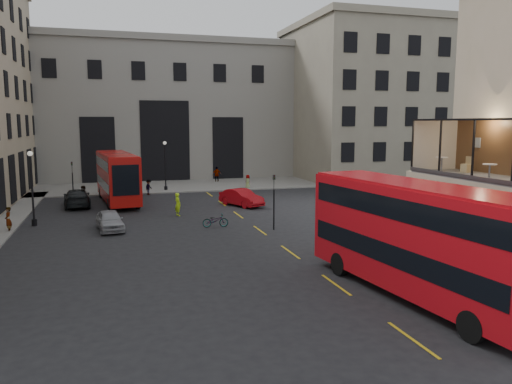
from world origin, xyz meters
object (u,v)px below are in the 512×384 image
object	(u,v)px
street_lamp_a	(32,193)
car_a	(110,220)
traffic_light_near	(274,195)
cafe_table_far	(442,162)
cafe_chair_d	(466,168)
car_c	(77,198)
bus_far	(117,175)
bus_near	(417,234)
cafe_table_mid	(490,169)
pedestrian_d	(248,182)
pedestrian_b	(149,187)
pedestrian_a	(84,197)
traffic_light_far	(72,177)
street_lamp_b	(165,169)
bicycle	(215,220)
car_b	(241,198)
pedestrian_c	(217,175)
cyclist	(178,204)

from	to	relation	value
street_lamp_a	car_a	size ratio (longest dim) A/B	1.32
traffic_light_near	car_a	distance (m)	11.34
cafe_table_far	cafe_chair_d	world-z (taller)	cafe_chair_d
car_c	bus_far	bearing A→B (deg)	-164.63
bus_near	cafe_table_mid	distance (m)	5.76
pedestrian_d	car_c	bearing A→B (deg)	73.12
bus_near	pedestrian_b	size ratio (longest dim) A/B	7.78
bus_far	pedestrian_b	world-z (taller)	bus_far
pedestrian_a	cafe_chair_d	size ratio (longest dim) A/B	2.21
traffic_light_far	cafe_chair_d	bearing A→B (deg)	-48.70
cafe_chair_d	street_lamp_b	bearing A→B (deg)	112.76
bus_far	bicycle	world-z (taller)	bus_far
bus_far	car_c	bearing A→B (deg)	-160.31
street_lamp_b	car_c	bearing A→B (deg)	-136.31
street_lamp_b	car_b	world-z (taller)	street_lamp_b
cafe_chair_d	cafe_table_mid	bearing A→B (deg)	-114.31
pedestrian_c	traffic_light_far	bearing A→B (deg)	37.72
bus_near	pedestrian_d	xyz separation A→B (m)	(2.50, 35.74, -1.94)
bus_near	pedestrian_c	world-z (taller)	bus_near
car_a	cafe_chair_d	distance (m)	22.76
car_c	cafe_chair_d	size ratio (longest dim) A/B	6.14
cyclist	street_lamp_a	bearing A→B (deg)	76.28
cyclist	cafe_chair_d	xyz separation A→B (m)	(13.69, -16.15, 3.95)
cyclist	pedestrian_d	distance (m)	17.27
traffic_light_near	cafe_table_mid	bearing A→B (deg)	-63.03
car_b	cafe_table_far	xyz separation A→B (m)	(6.45, -18.78, 4.40)
bus_near	cyclist	size ratio (longest dim) A/B	6.75
car_c	pedestrian_c	distance (m)	20.96
pedestrian_d	cafe_table_far	xyz separation A→B (m)	(2.80, -29.99, 4.38)
cyclist	pedestrian_b	size ratio (longest dim) A/B	1.15
pedestrian_b	cafe_table_mid	size ratio (longest dim) A/B	2.01
car_c	cafe_table_far	xyz separation A→B (m)	(20.36, -22.44, 4.38)
pedestrian_b	traffic_light_near	bearing A→B (deg)	-127.53
car_a	cafe_table_mid	world-z (taller)	cafe_table_mid
bicycle	pedestrian_a	distance (m)	14.35
street_lamp_b	cyclist	bearing A→B (deg)	-92.49
car_b	pedestrian_c	size ratio (longest dim) A/B	2.36
bus_near	cafe_table_far	size ratio (longest dim) A/B	14.79
car_c	cafe_table_mid	distance (m)	33.46
bus_far	street_lamp_b	bearing A→B (deg)	53.69
traffic_light_far	pedestrian_a	xyz separation A→B (m)	(1.08, -3.05, -1.47)
traffic_light_far	cafe_chair_d	world-z (taller)	cafe_chair_d
street_lamp_a	car_a	world-z (taller)	street_lamp_a
street_lamp_b	bus_far	xyz separation A→B (m)	(-5.10, -6.94, 0.16)
pedestrian_a	pedestrian_d	world-z (taller)	pedestrian_a
traffic_light_far	bus_near	distance (m)	34.10
cafe_table_mid	cafe_chair_d	bearing A→B (deg)	65.69
pedestrian_b	cafe_table_far	size ratio (longest dim) A/B	1.90
bus_far	pedestrian_b	distance (m)	5.62
car_b	bicycle	bearing A→B (deg)	-141.72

